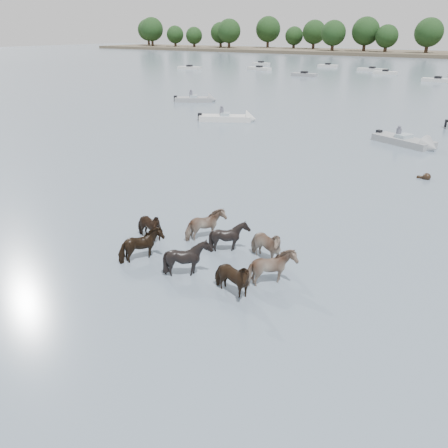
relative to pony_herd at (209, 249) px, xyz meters
The scene contains 8 objects.
ground 1.32m from the pony_herd, 121.51° to the right, with size 400.00×400.00×0.00m, color #4A5A6B.
shoreline 164.86m from the pony_herd, 115.37° to the left, with size 160.00×30.00×1.00m, color #4C4233.
pony_herd is the anchor object (origin of this frame).
swimming_pony 15.32m from the pony_herd, 73.38° to the left, with size 0.72×0.44×0.44m.
motorboat_a 27.33m from the pony_herd, 120.31° to the left, with size 5.25×3.76×1.92m.
motorboat_b 22.35m from the pony_herd, 85.05° to the left, with size 5.12×3.48×1.92m.
motorboat_f 39.35m from the pony_herd, 126.43° to the left, with size 4.83×3.78×1.92m.
treeline 162.85m from the pony_herd, 114.51° to the left, with size 147.25×22.02×12.59m.
Camera 1 is at (9.07, -10.88, 7.67)m, focal length 36.93 mm.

